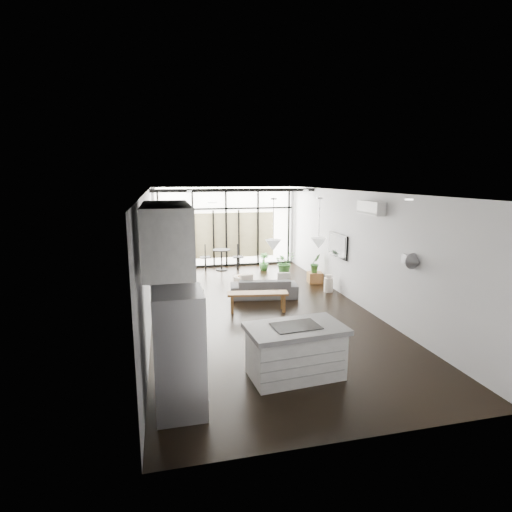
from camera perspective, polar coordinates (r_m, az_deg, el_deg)
name	(u,v)px	position (r m, az deg, el deg)	size (l,w,h in m)	color
floor	(259,309)	(9.69, 0.41, -7.61)	(5.00, 10.00, 0.00)	black
ceiling	(259,192)	(9.18, 0.43, 9.17)	(5.00, 10.00, 0.00)	silver
wall_left	(149,257)	(9.09, -15.09, -0.13)	(0.02, 10.00, 2.80)	silver
wall_right	(357,248)	(10.21, 14.19, 1.13)	(0.02, 10.00, 2.80)	silver
wall_back	(226,227)	(14.19, -4.36, 4.19)	(5.00, 0.02, 2.80)	silver
wall_front	(362,331)	(4.80, 14.89, -10.28)	(5.00, 0.02, 2.80)	silver
glazing	(226,227)	(14.07, -4.28, 4.13)	(5.00, 0.20, 2.80)	black
skylight	(230,188)	(13.10, -3.76, 9.63)	(4.70, 1.90, 0.06)	silver
neighbour_building	(226,235)	(14.18, -4.31, 2.96)	(3.50, 0.02, 1.60)	beige
island	(295,351)	(6.52, 5.64, -13.38)	(1.53, 0.91, 0.84)	white
cooktop	(296,326)	(6.36, 5.72, -9.90)	(0.73, 0.49, 0.01)	black
fridge	(180,352)	(5.56, -10.86, -13.27)	(0.65, 0.81, 1.68)	#A9A9AE
appliance_column	(174,307)	(6.17, -11.67, -7.09)	(0.63, 0.66, 2.43)	white
upper_cabinets	(167,236)	(5.47, -12.63, 2.78)	(0.62, 1.75, 0.86)	white
pendant_left	(273,245)	(6.60, 2.48, 1.56)	(0.26, 0.26, 0.18)	silver
pendant_right	(319,243)	(6.86, 8.93, 1.79)	(0.26, 0.26, 0.18)	silver
sofa	(264,285)	(10.55, 1.13, -4.09)	(1.75, 0.51, 0.68)	#48484B
console_bench	(258,302)	(9.49, 0.24, -6.56)	(1.43, 0.36, 0.46)	brown
pouf	(243,284)	(11.13, -1.86, -3.98)	(0.53, 0.53, 0.42)	beige
crate	(315,278)	(12.15, 8.42, -3.06)	(0.42, 0.42, 0.31)	brown
plant_tall	(285,265)	(13.15, 4.12, -1.27)	(0.67, 0.75, 0.58)	#32682B
plant_med	(264,266)	(13.57, 1.11, -1.38)	(0.34, 0.60, 0.34)	#32682B
plant_crate	(315,268)	(12.08, 8.46, -1.75)	(0.32, 0.58, 0.26)	#32682B
milk_can	(329,283)	(11.23, 10.32, -3.84)	(0.25, 0.25, 0.49)	silver
bistro_set	(222,260)	(13.64, -4.94, -0.50)	(1.53, 0.61, 0.73)	black
tv	(338,245)	(11.09, 11.63, 1.50)	(0.05, 1.10, 0.65)	black
ac_unit	(371,208)	(9.33, 16.10, 6.62)	(0.22, 0.90, 0.30)	silver
framed_art	(149,254)	(8.57, -15.03, 0.22)	(0.04, 0.70, 0.90)	black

